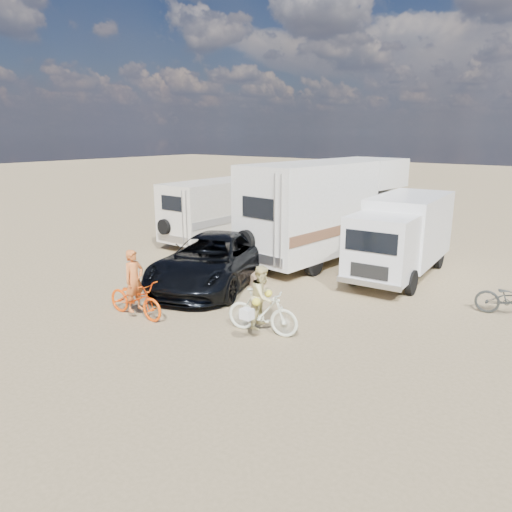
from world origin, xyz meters
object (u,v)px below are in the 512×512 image
Objects in this scene: rv_main at (327,210)px; box_truck at (401,238)px; rv_left at (228,210)px; rider_woman at (262,303)px; crate at (256,279)px; rider_man at (135,287)px; bike_man at (135,299)px; bike_woman at (262,312)px; cooler at (199,274)px; dark_suv at (213,260)px.

box_truck is (3.24, -0.71, -0.52)m from rv_main.
rv_left is 4.46× the size of rider_woman.
rv_left is at bearing 138.04° from crate.
rider_woman is (7.61, -7.58, -0.60)m from rv_left.
rider_man is 1.08× the size of rider_woman.
bike_man is 1.25× the size of rider_woman.
rv_main reaches higher than bike_woman.
cooler reaches higher than crate.
rider_woman is (3.33, 1.18, -0.06)m from rider_man.
rv_main is 8.72m from rider_man.
rv_main is 7.93m from bike_woman.
rv_main is 7.90m from rider_woman.
rv_main is at bearing 89.61° from crate.
rv_left is 3.69× the size of bike_woman.
rv_left is 6.75m from dark_suv.
rv_main is 4.10× the size of bike_man.
rv_main reaches higher than box_truck.
rider_woman is at bearing -66.36° from rv_main.
bike_woman reaches higher than crate.
rider_man reaches higher than dark_suv.
rider_woman is (3.61, -2.17, -0.03)m from dark_suv.
box_truck is 8.93m from rider_man.
bike_man is 3.45m from cooler.
cooler is at bearing -58.05° from rv_left.
cooler is (-4.22, 2.14, -0.33)m from bike_woman.
rv_main is at bearing -1.66° from rv_left.
dark_suv is 12.38× the size of crate.
cooler is (-4.22, 2.14, -0.54)m from rider_woman.
dark_suv is 0.84m from cooler.
rv_left is 6.51m from cooler.
rv_left is 12.23× the size of cooler.
dark_suv reaches higher than bike_man.
bike_man is 0.32m from rider_man.
rv_left reaches higher than crate.
dark_suv is 3.10× the size of bike_woman.
box_truck is 5.12m from crate.
box_truck reaches higher than rider_man.
crate is at bearing 27.63° from rider_woman.
cooler is at bearing 12.03° from rider_man.
rider_man is at bearing 97.22° from rider_woman.
box_truck reaches higher than rider_woman.
rider_man is (0.28, -3.35, 0.03)m from dark_suv.
dark_suv is (-4.41, -4.56, -0.54)m from box_truck.
cooler is (-5.01, -4.58, -1.12)m from box_truck.
rv_main is 8.76m from bike_man.
rv_main is at bearing 49.75° from cooler.
dark_suv reaches higher than bike_woman.
crate is (1.74, 0.82, -0.04)m from cooler.
bike_woman is at bearing -73.40° from rider_man.
dark_suv reaches higher than cooler.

